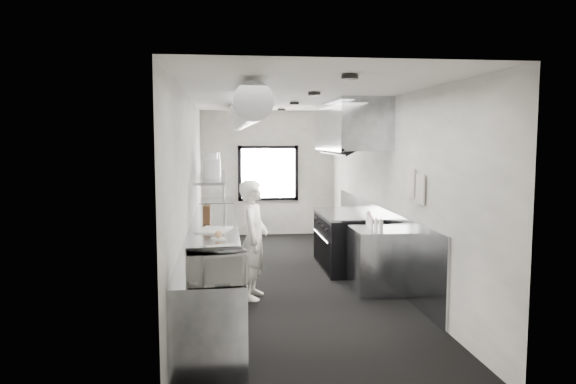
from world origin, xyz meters
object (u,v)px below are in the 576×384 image
object	(u,v)px
bottle_station	(375,260)
deli_tub_a	(199,263)
exhaust_hood	(350,126)
plate_stack_c	(210,163)
line_cook	(254,240)
squeeze_bottle_c	(371,223)
plate_stack_d	(213,163)
far_work_table	(217,221)
pass_shelf	(212,177)
deli_tub_b	(197,260)
prep_counter	(214,261)
knife_block	(207,214)
small_plate	(218,239)
squeeze_bottle_b	(376,225)
plate_stack_a	(212,169)
squeeze_bottle_a	(381,226)
plate_stack_b	(210,168)
range	(346,240)
cutting_board	(215,230)
microwave	(216,267)
squeeze_bottle_d	(370,222)
squeeze_bottle_e	(368,219)

from	to	relation	value
bottle_station	deli_tub_a	xyz separation A→B (m)	(-2.41, -2.05, 0.50)
exhaust_hood	plate_stack_c	bearing A→B (deg)	166.15
line_cook	squeeze_bottle_c	world-z (taller)	line_cook
plate_stack_d	far_work_table	bearing A→B (deg)	89.04
exhaust_hood	pass_shelf	world-z (taller)	exhaust_hood
deli_tub_b	prep_counter	bearing A→B (deg)	86.44
knife_block	deli_tub_b	bearing A→B (deg)	-88.13
far_work_table	squeeze_bottle_c	distance (m)	4.50
bottle_station	small_plate	xyz separation A→B (m)	(-2.22, -0.51, 0.46)
squeeze_bottle_b	plate_stack_a	bearing A→B (deg)	151.20
knife_block	squeeze_bottle_a	distance (m)	2.68
plate_stack_b	squeeze_bottle_a	bearing A→B (deg)	-37.21
small_plate	plate_stack_c	world-z (taller)	plate_stack_c
squeeze_bottle_b	squeeze_bottle_c	distance (m)	0.22
squeeze_bottle_a	range	bearing A→B (deg)	92.70
cutting_board	plate_stack_d	distance (m)	2.28
line_cook	small_plate	bearing A→B (deg)	140.24
exhaust_hood	plate_stack_d	xyz separation A→B (m)	(-2.27, 0.87, -0.64)
microwave	deli_tub_b	distance (m)	0.74
bottle_station	prep_counter	bearing A→B (deg)	175.03
range	pass_shelf	bearing A→B (deg)	172.33
plate_stack_b	plate_stack_d	distance (m)	0.84
small_plate	knife_block	distance (m)	1.41
range	line_cook	distance (m)	2.27
cutting_board	plate_stack_b	xyz separation A→B (m)	(-0.08, 1.28, 0.80)
knife_block	prep_counter	bearing A→B (deg)	-78.67
bottle_station	far_work_table	distance (m)	4.53
bottle_station	squeeze_bottle_a	world-z (taller)	squeeze_bottle_a
prep_counter	bottle_station	bearing A→B (deg)	-4.97
deli_tub_a	squeeze_bottle_d	distance (m)	3.22
prep_counter	small_plate	bearing A→B (deg)	-83.84
bottle_station	deli_tub_b	size ratio (longest dim) A/B	6.46
far_work_table	squeeze_bottle_b	xyz separation A→B (m)	(2.24, -4.09, 0.54)
cutting_board	squeeze_bottle_c	bearing A→B (deg)	-3.05
exhaust_hood	microwave	size ratio (longest dim) A/B	4.55
plate_stack_d	pass_shelf	bearing A→B (deg)	-91.35
small_plate	squeeze_bottle_a	xyz separation A→B (m)	(2.19, 0.17, 0.09)
squeeze_bottle_a	squeeze_bottle_e	bearing A→B (deg)	89.14
line_cook	bottle_station	bearing A→B (deg)	-73.91
prep_counter	range	distance (m)	2.50
plate_stack_b	far_work_table	bearing A→B (deg)	88.43
far_work_table	line_cook	size ratio (longest dim) A/B	0.74
microwave	knife_block	world-z (taller)	microwave
microwave	squeeze_bottle_d	bearing A→B (deg)	45.27
deli_tub_b	knife_block	bearing A→B (deg)	89.56
squeeze_bottle_b	plate_stack_b	bearing A→B (deg)	144.89
microwave	squeeze_bottle_a	size ratio (longest dim) A/B	2.59
squeeze_bottle_b	squeeze_bottle_d	size ratio (longest dim) A/B	1.03
squeeze_bottle_a	deli_tub_b	bearing A→B (deg)	-147.16
plate_stack_c	line_cook	bearing A→B (deg)	-73.41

